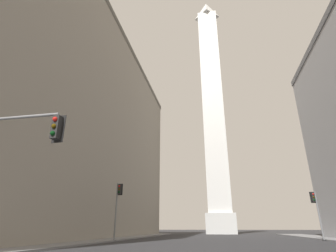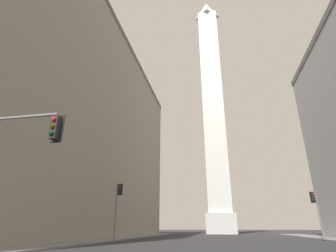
% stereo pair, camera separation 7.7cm
% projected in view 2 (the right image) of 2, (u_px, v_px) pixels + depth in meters
% --- Properties ---
extents(sidewalk_left, '(5.00, 79.10, 0.15)m').
position_uv_depth(sidewalk_left, '(76.00, 242.00, 25.71)').
color(sidewalk_left, slate).
rests_on(sidewalk_left, ground_plane).
extents(building_left, '(18.40, 59.09, 33.42)m').
position_uv_depth(building_left, '(67.00, 127.00, 42.60)').
color(building_left, gray).
rests_on(building_left, ground_plane).
extents(obelisk, '(7.05, 7.05, 71.50)m').
position_uv_depth(obelisk, '(213.00, 103.00, 74.37)').
color(obelisk, silver).
rests_on(obelisk, ground_plane).
extents(traffic_light_mid_left, '(0.79, 0.51, 6.36)m').
position_uv_depth(traffic_light_mid_left, '(117.00, 202.00, 30.47)').
color(traffic_light_mid_left, slate).
rests_on(traffic_light_mid_left, ground_plane).
extents(traffic_light_mid_right, '(0.80, 0.52, 5.61)m').
position_uv_depth(traffic_light_mid_right, '(316.00, 207.00, 31.57)').
color(traffic_light_mid_right, slate).
rests_on(traffic_light_mid_right, ground_plane).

